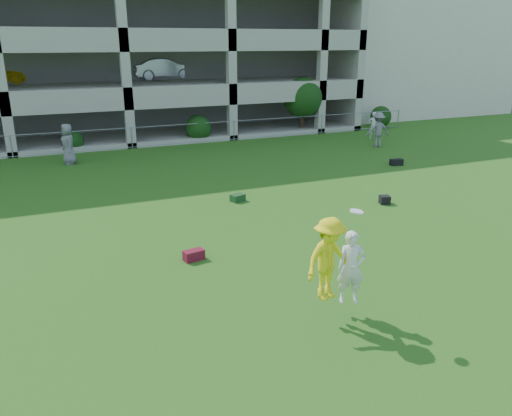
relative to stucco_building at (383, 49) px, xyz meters
name	(u,v)px	position (x,y,z in m)	size (l,w,h in m)	color
ground	(284,311)	(-23.00, -28.00, -5.00)	(100.00, 100.00, 0.00)	#235114
stucco_building	(383,49)	(0.00, 0.00, 0.00)	(16.00, 14.00, 10.00)	beige
bystander_c	(68,144)	(-26.40, -11.46, -4.03)	(0.95, 0.62, 1.94)	slate
bystander_e	(374,126)	(-9.16, -11.95, -4.18)	(0.60, 0.39, 1.64)	silver
bystander_f	(378,130)	(-10.26, -13.90, -4.04)	(1.24, 0.71, 1.92)	slate
bag_red_a	(194,255)	(-24.05, -24.58, -4.86)	(0.55, 0.30, 0.28)	#550E19
bag_green_c	(238,198)	(-21.07, -20.17, -4.87)	(0.50, 0.35, 0.26)	#13361B
crate_d	(385,200)	(-16.23, -22.56, -4.85)	(0.35, 0.35, 0.30)	black
bag_black_e	(396,162)	(-12.05, -17.90, -4.85)	(0.60, 0.30, 0.30)	black
frisbee_contest	(334,261)	(-22.22, -28.69, -3.62)	(1.56, 0.92, 2.19)	yellow
parking_garage	(102,35)	(-23.01, -0.30, 1.01)	(30.00, 14.00, 12.00)	#9E998C
fence	(132,138)	(-23.00, -9.00, -4.39)	(36.06, 0.06, 1.20)	gray
shrub_row	(207,115)	(-18.41, -8.30, -3.49)	(34.38, 2.52, 3.50)	#163D11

